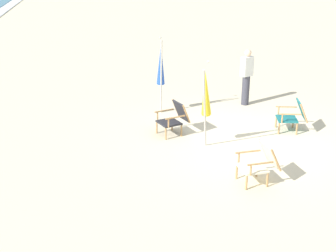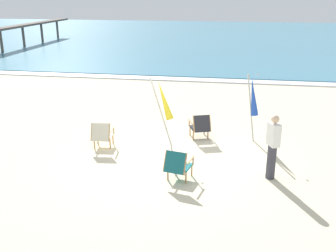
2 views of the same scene
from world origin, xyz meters
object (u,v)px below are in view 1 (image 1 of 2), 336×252
object	(u,v)px
umbrella_furled_blue	(161,65)
person_near_chairs	(246,77)
beach_chair_front_right	(260,162)
beach_chair_mid_center	(175,117)
beach_chair_front_left	(294,115)
umbrella_furled_yellow	(206,94)

from	to	relation	value
umbrella_furled_blue	person_near_chairs	world-z (taller)	umbrella_furled_blue
beach_chair_front_right	person_near_chairs	xyz separation A→B (m)	(4.71, -1.19, 0.41)
beach_chair_mid_center	beach_chair_front_right	bearing A→B (deg)	-155.98
beach_chair_front_left	beach_chair_front_right	world-z (taller)	beach_chair_front_left
beach_chair_mid_center	umbrella_furled_blue	size ratio (longest dim) A/B	0.41
beach_chair_front_right	beach_chair_front_left	bearing A→B (deg)	-34.67
beach_chair_mid_center	person_near_chairs	size ratio (longest dim) A/B	0.53
beach_chair_mid_center	umbrella_furled_yellow	world-z (taller)	umbrella_furled_yellow
umbrella_furled_blue	umbrella_furled_yellow	xyz separation A→B (m)	(-2.58, -0.63, -0.07)
umbrella_furled_blue	beach_chair_mid_center	bearing A→B (deg)	-175.58
beach_chair_front_left	beach_chair_mid_center	world-z (taller)	beach_chair_mid_center
beach_chair_front_right	umbrella_furled_yellow	bearing A→B (deg)	22.66
beach_chair_front_right	umbrella_furled_blue	xyz separation A→B (m)	(4.29, 1.35, 0.96)
beach_chair_front_left	person_near_chairs	world-z (taller)	person_near_chairs
beach_chair_front_left	umbrella_furled_blue	size ratio (longest dim) A/B	0.39
beach_chair_mid_center	person_near_chairs	world-z (taller)	person_near_chairs
umbrella_furled_blue	umbrella_furled_yellow	bearing A→B (deg)	-166.23
umbrella_furled_blue	person_near_chairs	bearing A→B (deg)	-80.61
umbrella_furled_blue	umbrella_furled_yellow	world-z (taller)	umbrella_furled_blue
beach_chair_front_right	umbrella_furled_blue	distance (m)	4.60
beach_chair_front_left	person_near_chairs	bearing A→B (deg)	13.44
umbrella_furled_blue	beach_chair_front_right	bearing A→B (deg)	-162.59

